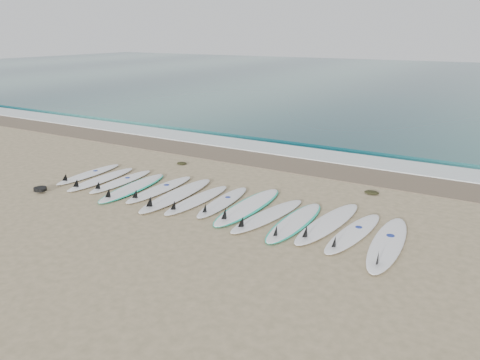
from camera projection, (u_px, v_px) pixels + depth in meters
The scene contains 22 objects.
ground at pixel (210, 203), 11.13m from camera, with size 120.00×120.00×0.00m, color #9E8A66.
ocean at pixel (435, 81), 37.78m from camera, with size 120.00×55.00×0.03m, color #1D5152.
wet_sand_band at pixel (284, 163), 14.49m from camera, with size 120.00×1.80×0.01m, color brown.
foam_band at pixel (302, 153), 15.64m from camera, with size 120.00×1.40×0.04m, color silver.
wave_crest at pixel (319, 143), 16.86m from camera, with size 120.00×1.00×0.10m, color #1D5152.
surfboard_0 at pixel (88, 174), 13.17m from camera, with size 0.54×2.31×0.29m.
surfboard_1 at pixel (100, 179), 12.71m from camera, with size 0.59×2.44×0.31m.
surfboard_2 at pixel (120, 182), 12.53m from camera, with size 0.54×2.32×0.30m.
surfboard_3 at pixel (132, 188), 12.05m from camera, with size 0.88×2.65×0.33m.
surfboard_4 at pixel (159, 189), 11.91m from camera, with size 0.52×2.48×0.32m.
surfboard_5 at pixel (175, 195), 11.45m from camera, with size 0.71×2.89×0.37m.
surfboard_6 at pixel (196, 200), 11.16m from camera, with size 0.56×2.42×0.31m.
surfboard_7 at pixel (222, 202), 11.03m from camera, with size 0.67×2.37×0.30m.
surfboard_8 at pixel (247, 206), 10.75m from camera, with size 0.68×2.81×0.36m.
surfboard_9 at pixel (267, 216), 10.19m from camera, with size 0.92×2.58×0.32m.
surfboard_10 at pixel (294, 222), 9.89m from camera, with size 0.61×2.52×0.32m.
surfboard_11 at pixel (327, 223), 9.79m from camera, with size 0.84×2.78×0.35m.
surfboard_12 at pixel (352, 233), 9.32m from camera, with size 0.77×2.47×0.31m.
surfboard_13 at pixel (387, 244), 8.84m from camera, with size 0.75×2.79×0.35m.
seaweed_near at pixel (182, 163), 14.34m from camera, with size 0.33×0.25×0.06m, color black.
seaweed_far at pixel (372, 192), 11.74m from camera, with size 0.37×0.28×0.07m, color black.
leash_coil at pixel (40, 189), 11.94m from camera, with size 0.46×0.36×0.11m.
Camera 1 is at (5.93, -8.62, 3.91)m, focal length 35.00 mm.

